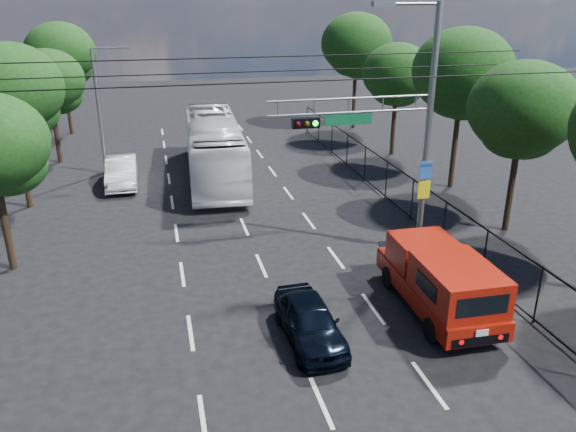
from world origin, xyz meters
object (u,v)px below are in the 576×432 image
object	(u,v)px
signal_mast	(399,124)
navy_hatchback	(310,321)
red_pickup	(440,279)
white_bus	(214,148)
white_van	(121,172)

from	to	relation	value
signal_mast	navy_hatchback	bearing A→B (deg)	-132.80
red_pickup	white_bus	bearing A→B (deg)	108.38
signal_mast	white_van	bearing A→B (deg)	133.29
navy_hatchback	white_bus	bearing A→B (deg)	91.27
red_pickup	signal_mast	bearing A→B (deg)	86.38
signal_mast	red_pickup	size ratio (longest dim) A/B	1.63
white_van	signal_mast	bearing A→B (deg)	-47.47
red_pickup	white_van	size ratio (longest dim) A/B	1.28
signal_mast	white_bus	size ratio (longest dim) A/B	0.78
navy_hatchback	white_van	distance (m)	17.69
red_pickup	white_van	xyz separation A→B (m)	(-10.50, 15.99, -0.40)
signal_mast	navy_hatchback	distance (m)	8.45
signal_mast	white_bus	bearing A→B (deg)	115.89
red_pickup	navy_hatchback	bearing A→B (deg)	-171.64
white_bus	white_van	distance (m)	5.19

